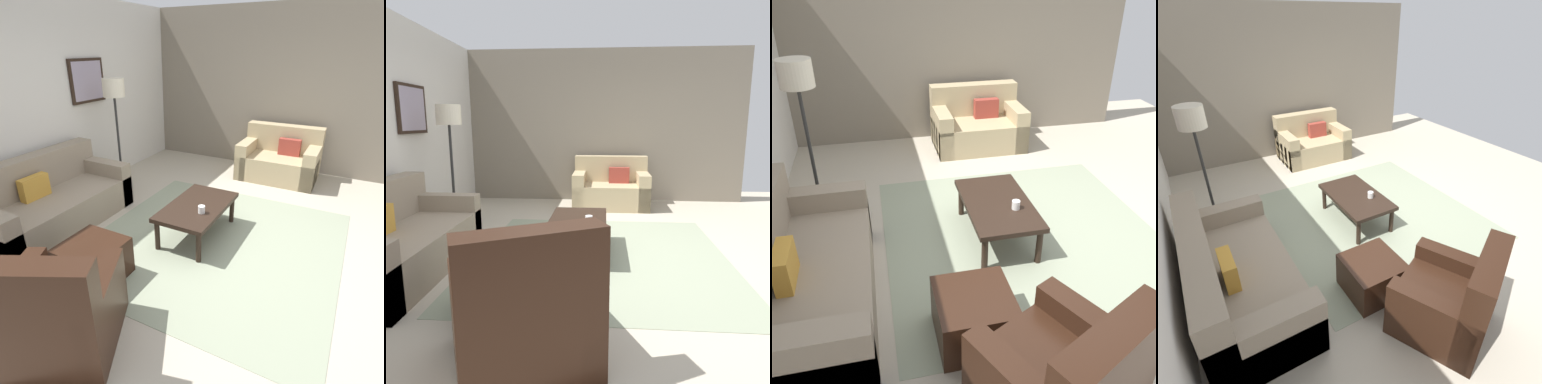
% 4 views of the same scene
% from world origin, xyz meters
% --- Properties ---
extents(ground_plane, '(8.00, 8.00, 0.00)m').
position_xyz_m(ground_plane, '(0.00, 0.00, 0.00)').
color(ground_plane, '#B2A893').
extents(stone_feature_panel, '(0.12, 5.20, 2.80)m').
position_xyz_m(stone_feature_panel, '(3.00, 0.00, 1.40)').
color(stone_feature_panel, slate).
rests_on(stone_feature_panel, ground_plane).
extents(area_rug, '(2.85, 2.78, 0.01)m').
position_xyz_m(area_rug, '(0.00, 0.00, 0.00)').
color(area_rug, gray).
rests_on(area_rug, ground_plane).
extents(couch_main, '(1.96, 0.94, 0.88)m').
position_xyz_m(couch_main, '(-0.57, 2.08, 0.30)').
color(couch_main, gray).
rests_on(couch_main, ground_plane).
extents(couch_loveseat, '(0.87, 1.30, 0.88)m').
position_xyz_m(couch_loveseat, '(2.46, -0.14, 0.30)').
color(couch_loveseat, tan).
rests_on(couch_loveseat, ground_plane).
extents(armchair_leather, '(1.07, 1.07, 0.95)m').
position_xyz_m(armchair_leather, '(-1.90, 0.44, 0.31)').
color(armchair_leather, black).
rests_on(armchair_leather, ground_plane).
extents(ottoman, '(0.56, 0.56, 0.40)m').
position_xyz_m(ottoman, '(-1.16, 0.80, 0.20)').
color(ottoman, black).
rests_on(ottoman, ground_plane).
extents(coffee_table, '(1.10, 0.64, 0.41)m').
position_xyz_m(coffee_table, '(0.05, 0.27, 0.36)').
color(coffee_table, black).
rests_on(coffee_table, ground_plane).
extents(cup, '(0.08, 0.08, 0.09)m').
position_xyz_m(cup, '(-0.11, 0.13, 0.45)').
color(cup, white).
rests_on(cup, coffee_table).
extents(lamp_standing, '(0.32, 0.32, 1.71)m').
position_xyz_m(lamp_standing, '(0.80, 2.02, 1.41)').
color(lamp_standing, black).
rests_on(lamp_standing, ground_plane).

